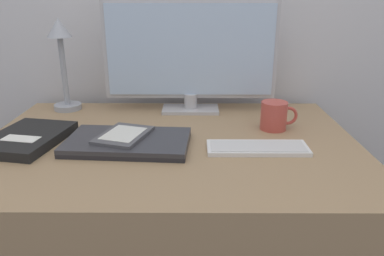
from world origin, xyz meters
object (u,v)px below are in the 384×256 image
at_px(monitor, 190,55).
at_px(notebook, 27,138).
at_px(coffee_mug, 275,116).
at_px(keyboard, 257,148).
at_px(desk_lamp, 62,54).
at_px(laptop, 128,142).
at_px(ereader, 124,135).

xyz_separation_m(monitor, notebook, (-0.47, -0.32, -0.19)).
bearing_deg(monitor, coffee_mug, -36.09).
distance_m(keyboard, desk_lamp, 0.78).
bearing_deg(keyboard, notebook, 175.62).
height_order(keyboard, coffee_mug, coffee_mug).
bearing_deg(notebook, laptop, -4.66).
height_order(ereader, desk_lamp, desk_lamp).
bearing_deg(ereader, desk_lamp, 128.15).
bearing_deg(ereader, coffee_mug, 16.25).
distance_m(keyboard, notebook, 0.66).
height_order(ereader, notebook, ereader).
xyz_separation_m(keyboard, coffee_mug, (0.08, 0.17, 0.04)).
bearing_deg(laptop, coffee_mug, 18.16).
height_order(laptop, coffee_mug, coffee_mug).
bearing_deg(notebook, desk_lamp, 87.89).
distance_m(monitor, desk_lamp, 0.46).
bearing_deg(desk_lamp, ereader, -51.85).
bearing_deg(desk_lamp, keyboard, -30.60).
height_order(keyboard, laptop, laptop).
xyz_separation_m(keyboard, desk_lamp, (-0.65, 0.38, 0.20)).
relative_size(monitor, keyboard, 2.19).
height_order(monitor, keyboard, monitor).
distance_m(desk_lamp, coffee_mug, 0.77).
xyz_separation_m(monitor, desk_lamp, (-0.46, 0.02, -0.00)).
bearing_deg(desk_lamp, monitor, -2.04).
height_order(ereader, coffee_mug, coffee_mug).
distance_m(keyboard, coffee_mug, 0.19).
bearing_deg(coffee_mug, monitor, 143.91).
relative_size(laptop, coffee_mug, 3.04).
xyz_separation_m(keyboard, notebook, (-0.66, 0.05, 0.01)).
bearing_deg(notebook, monitor, 33.88).
xyz_separation_m(keyboard, ereader, (-0.38, 0.04, 0.02)).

